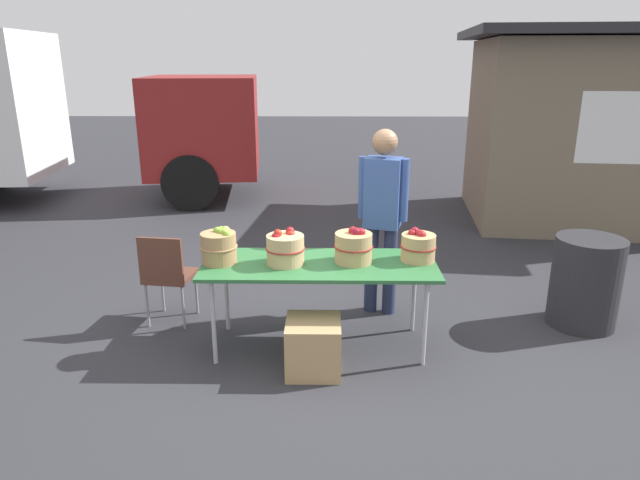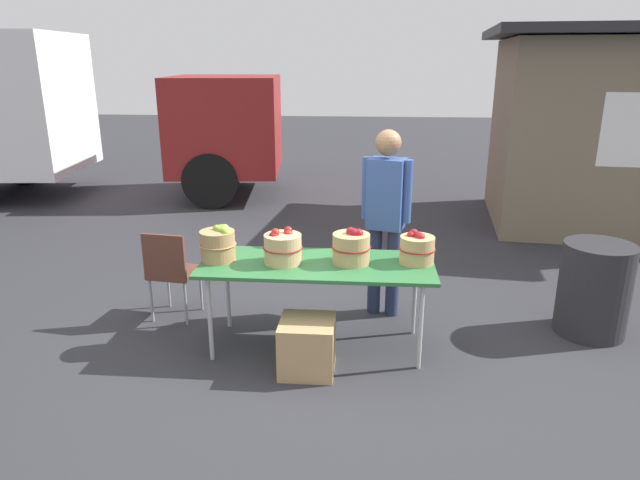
# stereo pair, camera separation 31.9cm
# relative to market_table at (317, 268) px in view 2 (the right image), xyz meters

# --- Properties ---
(ground_plane) EXTENTS (40.00, 40.00, 0.00)m
(ground_plane) POSITION_rel_market_table_xyz_m (0.00, 0.00, -0.71)
(ground_plane) COLOR #2D2D33
(market_table) EXTENTS (1.90, 0.76, 0.75)m
(market_table) POSITION_rel_market_table_xyz_m (0.00, 0.00, 0.00)
(market_table) COLOR #2D6B38
(market_table) RESTS_ON ground
(apple_basket_green_0) EXTENTS (0.30, 0.30, 0.29)m
(apple_basket_green_0) POSITION_rel_market_table_xyz_m (-0.81, 0.01, 0.18)
(apple_basket_green_0) COLOR #A87F51
(apple_basket_green_0) RESTS_ON market_table
(apple_basket_red_0) EXTENTS (0.32, 0.32, 0.29)m
(apple_basket_red_0) POSITION_rel_market_table_xyz_m (-0.28, -0.02, 0.17)
(apple_basket_red_0) COLOR tan
(apple_basket_red_0) RESTS_ON market_table
(apple_basket_red_1) EXTENTS (0.32, 0.32, 0.30)m
(apple_basket_red_1) POSITION_rel_market_table_xyz_m (0.28, 0.03, 0.18)
(apple_basket_red_1) COLOR tan
(apple_basket_red_1) RESTS_ON market_table
(apple_basket_red_2) EXTENTS (0.30, 0.30, 0.28)m
(apple_basket_red_2) POSITION_rel_market_table_xyz_m (0.80, 0.07, 0.17)
(apple_basket_red_2) COLOR tan
(apple_basket_red_2) RESTS_ON market_table
(vendor_adult) EXTENTS (0.45, 0.31, 1.75)m
(vendor_adult) POSITION_rel_market_table_xyz_m (0.57, 0.70, 0.32)
(vendor_adult) COLOR #262D4C
(vendor_adult) RESTS_ON ground
(box_truck) EXTENTS (7.88, 2.91, 2.75)m
(box_truck) POSITION_rel_market_table_xyz_m (-5.65, 5.15, 0.78)
(box_truck) COLOR white
(box_truck) RESTS_ON ground
(food_kiosk) EXTENTS (3.79, 3.26, 2.74)m
(food_kiosk) POSITION_rel_market_table_xyz_m (3.80, 4.12, 0.68)
(food_kiosk) COLOR #726651
(food_kiosk) RESTS_ON ground
(folding_chair) EXTENTS (0.45, 0.45, 0.86)m
(folding_chair) POSITION_rel_market_table_xyz_m (-1.38, 0.41, -0.20)
(folding_chair) COLOR brown
(folding_chair) RESTS_ON ground
(trash_barrel) EXTENTS (0.60, 0.60, 0.83)m
(trash_barrel) POSITION_rel_market_table_xyz_m (2.39, 0.45, -0.29)
(trash_barrel) COLOR #262628
(trash_barrel) RESTS_ON ground
(produce_crate) EXTENTS (0.42, 0.42, 0.42)m
(produce_crate) POSITION_rel_market_table_xyz_m (-0.04, -0.40, -0.49)
(produce_crate) COLOR tan
(produce_crate) RESTS_ON ground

